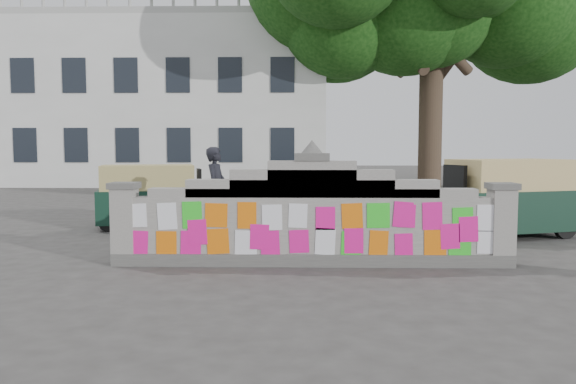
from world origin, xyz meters
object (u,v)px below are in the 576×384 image
(cyclist_bike, at_px, (217,218))
(cyclist_rider, at_px, (216,201))
(pedestrian, at_px, (329,199))
(rickshaw_right, at_px, (506,197))
(rickshaw_left, at_px, (151,195))

(cyclist_bike, height_order, cyclist_rider, cyclist_rider)
(pedestrian, bearing_deg, cyclist_bike, -73.84)
(cyclist_bike, relative_size, pedestrian, 1.16)
(cyclist_bike, height_order, pedestrian, pedestrian)
(cyclist_bike, relative_size, rickshaw_right, 0.61)
(cyclist_rider, relative_size, rickshaw_right, 0.54)
(cyclist_rider, distance_m, rickshaw_right, 6.07)
(cyclist_bike, xyz_separation_m, rickshaw_right, (6.01, 0.87, 0.36))
(cyclist_bike, distance_m, rickshaw_right, 6.08)
(cyclist_rider, distance_m, rickshaw_left, 2.81)
(pedestrian, distance_m, rickshaw_right, 3.74)
(cyclist_bike, relative_size, rickshaw_left, 0.67)
(cyclist_rider, bearing_deg, pedestrian, -58.96)
(pedestrian, xyz_separation_m, rickshaw_right, (3.74, 0.00, 0.05))
(cyclist_bike, xyz_separation_m, rickshaw_left, (-1.86, 2.11, 0.28))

